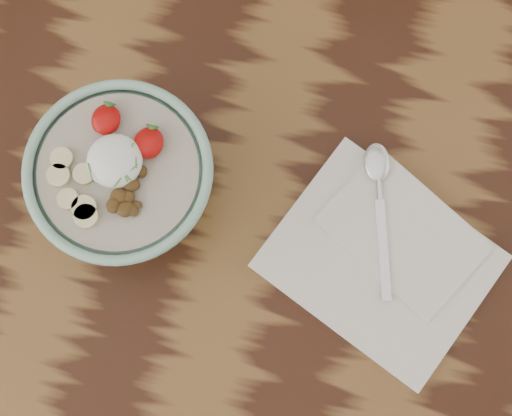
{
  "coord_description": "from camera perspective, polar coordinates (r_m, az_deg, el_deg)",
  "views": [
    {
      "loc": [
        15.13,
        -11.21,
        157.1
      ],
      "look_at": [
        12.06,
        1.88,
        86.69
      ],
      "focal_mm": 50.0,
      "sensor_mm": 36.0,
      "label": 1
    }
  ],
  "objects": [
    {
      "name": "table",
      "position": [
        0.93,
        -7.5,
        -1.86
      ],
      "size": [
        160.0,
        90.0,
        75.0
      ],
      "color": "black",
      "rests_on": "ground"
    },
    {
      "name": "breakfast_bowl",
      "position": [
        0.79,
        -10.46,
        2.28
      ],
      "size": [
        19.82,
        19.82,
        13.37
      ],
      "rotation": [
        0.0,
        0.0,
        0.22
      ],
      "color": "#86B4A0",
      "rests_on": "table"
    },
    {
      "name": "napkin",
      "position": [
        0.83,
        10.26,
        -3.75
      ],
      "size": [
        29.4,
        27.07,
        1.46
      ],
      "rotation": [
        0.0,
        0.0,
        -0.42
      ],
      "color": "silver",
      "rests_on": "table"
    },
    {
      "name": "spoon",
      "position": [
        0.83,
        9.77,
        1.92
      ],
      "size": [
        6.93,
        18.23,
        0.96
      ],
      "rotation": [
        0.0,
        0.0,
        0.27
      ],
      "color": "silver",
      "rests_on": "napkin"
    }
  ]
}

